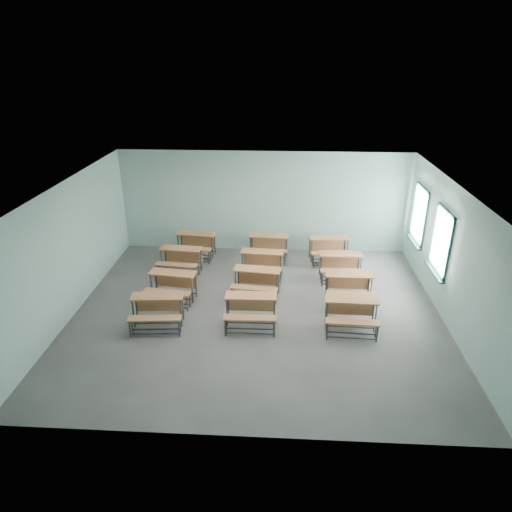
# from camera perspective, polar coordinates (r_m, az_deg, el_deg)

# --- Properties ---
(room) EXTENTS (9.04, 8.04, 3.24)m
(room) POSITION_cam_1_polar(r_m,az_deg,el_deg) (10.70, 0.58, 0.34)
(room) COLOR slate
(room) RESTS_ON ground
(desk_unit_r0c0) EXTENTS (1.27, 0.91, 0.75)m
(desk_unit_r0c0) POSITION_cam_1_polar(r_m,az_deg,el_deg) (10.90, -12.26, -6.25)
(desk_unit_r0c0) COLOR #AF6C3F
(desk_unit_r0c0) RESTS_ON ground
(desk_unit_r0c1) EXTENTS (1.21, 0.82, 0.75)m
(desk_unit_r0c1) POSITION_cam_1_polar(r_m,az_deg,el_deg) (10.67, -0.67, -6.35)
(desk_unit_r0c1) COLOR #AF6C3F
(desk_unit_r0c1) RESTS_ON ground
(desk_unit_r0c2) EXTENTS (1.23, 0.85, 0.75)m
(desk_unit_r0c2) POSITION_cam_1_polar(r_m,az_deg,el_deg) (10.74, 11.82, -6.70)
(desk_unit_r0c2) COLOR #AF6C3F
(desk_unit_r0c2) RESTS_ON ground
(desk_unit_r1c0) EXTENTS (1.30, 0.95, 0.75)m
(desk_unit_r1c0) POSITION_cam_1_polar(r_m,az_deg,el_deg) (11.91, -10.47, -3.30)
(desk_unit_r1c0) COLOR #AF6C3F
(desk_unit_r1c0) RESTS_ON ground
(desk_unit_r1c1) EXTENTS (1.29, 0.95, 0.75)m
(desk_unit_r1c1) POSITION_cam_1_polar(r_m,az_deg,el_deg) (11.90, 0.07, -2.90)
(desk_unit_r1c1) COLOR #AF6C3F
(desk_unit_r1c1) RESTS_ON ground
(desk_unit_r1c2) EXTENTS (1.21, 0.81, 0.75)m
(desk_unit_r1c2) POSITION_cam_1_polar(r_m,az_deg,el_deg) (11.87, 11.56, -3.50)
(desk_unit_r1c2) COLOR #AF6C3F
(desk_unit_r1c2) RESTS_ON ground
(desk_unit_r2c0) EXTENTS (1.29, 0.94, 0.75)m
(desk_unit_r2c0) POSITION_cam_1_polar(r_m,az_deg,el_deg) (13.33, -9.48, -0.14)
(desk_unit_r2c0) COLOR #AF6C3F
(desk_unit_r2c0) RESTS_ON ground
(desk_unit_r2c1) EXTENTS (1.27, 0.91, 0.75)m
(desk_unit_r2c1) POSITION_cam_1_polar(r_m,az_deg,el_deg) (12.93, 0.71, -0.58)
(desk_unit_r2c1) COLOR #AF6C3F
(desk_unit_r2c1) RESTS_ON ground
(desk_unit_r2c2) EXTENTS (1.22, 0.84, 0.75)m
(desk_unit_r2c2) POSITION_cam_1_polar(r_m,az_deg,el_deg) (13.01, 10.57, -0.85)
(desk_unit_r2c2) COLOR #AF6C3F
(desk_unit_r2c2) RESTS_ON ground
(desk_unit_r3c0) EXTENTS (1.29, 0.94, 0.75)m
(desk_unit_r3c0) POSITION_cam_1_polar(r_m,az_deg,el_deg) (14.33, -7.59, 1.77)
(desk_unit_r3c0) COLOR #AF6C3F
(desk_unit_r3c0) RESTS_ON ground
(desk_unit_r3c1) EXTENTS (1.26, 0.89, 0.75)m
(desk_unit_r3c1) POSITION_cam_1_polar(r_m,az_deg,el_deg) (14.07, 1.56, 1.54)
(desk_unit_r3c1) COLOR #AF6C3F
(desk_unit_r3c1) RESTS_ON ground
(desk_unit_r3c2) EXTENTS (1.29, 0.94, 0.75)m
(desk_unit_r3c2) POSITION_cam_1_polar(r_m,az_deg,el_deg) (14.09, 9.16, 1.26)
(desk_unit_r3c2) COLOR #AF6C3F
(desk_unit_r3c2) RESTS_ON ground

